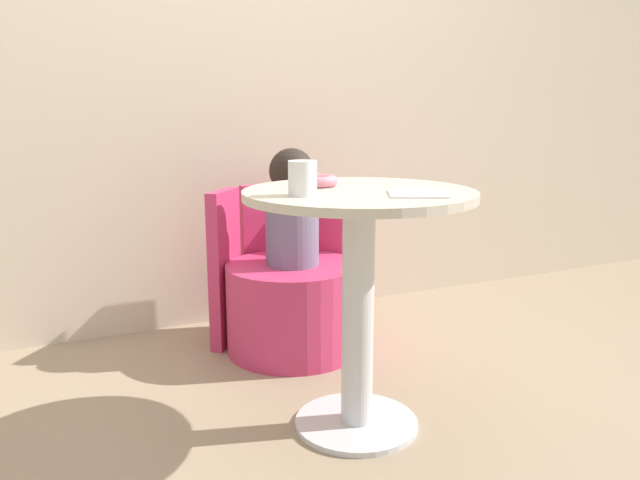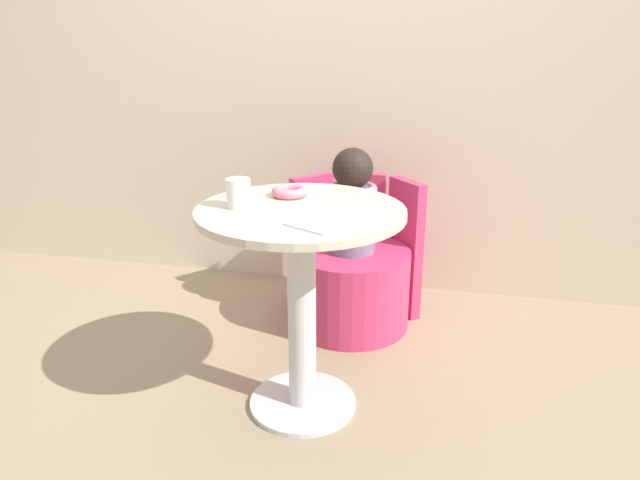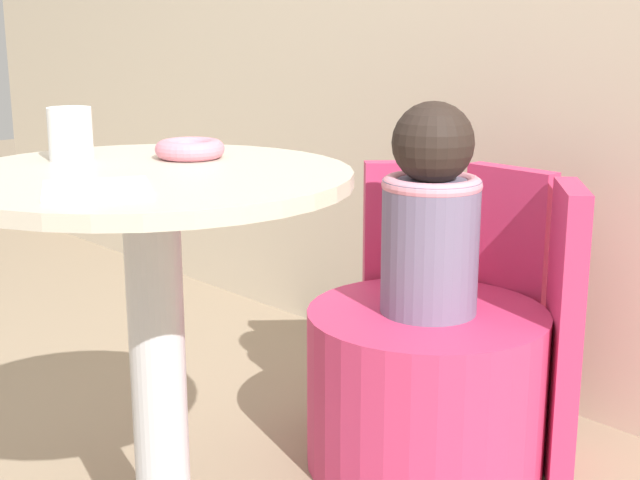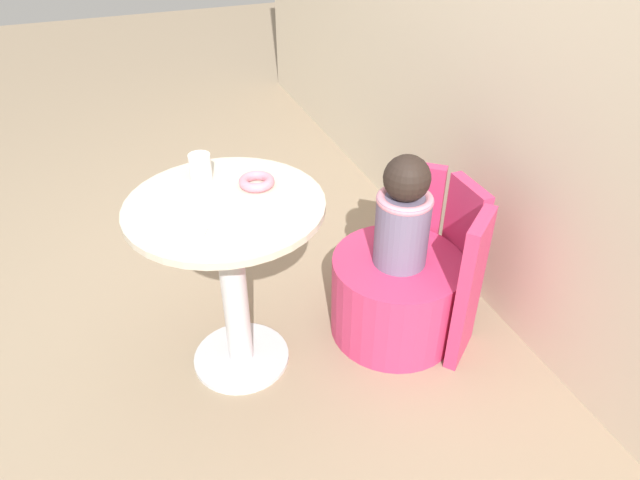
% 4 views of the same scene
% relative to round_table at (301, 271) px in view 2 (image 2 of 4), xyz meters
% --- Properties ---
extents(ground_plane, '(12.00, 12.00, 0.00)m').
position_rel_round_table_xyz_m(ground_plane, '(-0.06, 0.03, -0.52)').
color(ground_plane, gray).
extents(back_wall, '(6.00, 0.06, 2.40)m').
position_rel_round_table_xyz_m(back_wall, '(-0.06, 1.16, 0.68)').
color(back_wall, beige).
rests_on(back_wall, ground_plane).
extents(round_table, '(0.68, 0.68, 0.74)m').
position_rel_round_table_xyz_m(round_table, '(0.00, 0.00, 0.00)').
color(round_table, silver).
rests_on(round_table, ground_plane).
extents(tub_chair, '(0.53, 0.53, 0.36)m').
position_rel_round_table_xyz_m(tub_chair, '(0.06, 0.66, -0.34)').
color(tub_chair, '#C63360').
rests_on(tub_chair, ground_plane).
extents(booth_backrest, '(0.63, 0.23, 0.65)m').
position_rel_round_table_xyz_m(booth_backrest, '(0.06, 0.88, -0.20)').
color(booth_backrest, '#C63360').
rests_on(booth_backrest, ground_plane).
extents(child_figure, '(0.21, 0.21, 0.46)m').
position_rel_round_table_xyz_m(child_figure, '(0.06, 0.66, 0.06)').
color(child_figure, slate).
rests_on(child_figure, tub_chair).
extents(donut, '(0.13, 0.13, 0.03)m').
position_rel_round_table_xyz_m(donut, '(-0.07, 0.13, 0.23)').
color(donut, pink).
rests_on(donut, round_table).
extents(cup, '(0.08, 0.08, 0.09)m').
position_rel_round_table_xyz_m(cup, '(-0.19, -0.04, 0.27)').
color(cup, white).
rests_on(cup, round_table).
extents(paper_napkin, '(0.21, 0.21, 0.01)m').
position_rel_round_table_xyz_m(paper_napkin, '(0.10, -0.15, 0.22)').
color(paper_napkin, white).
rests_on(paper_napkin, round_table).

